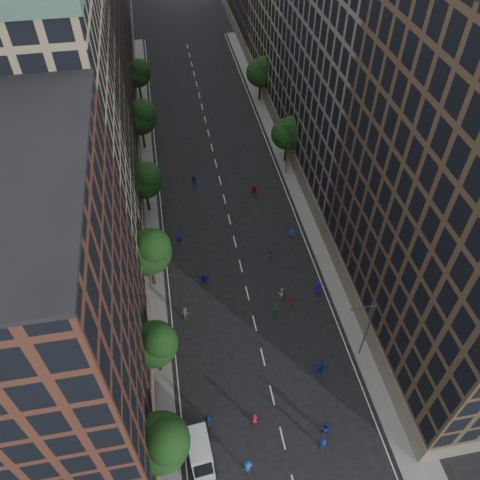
{
  "coord_description": "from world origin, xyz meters",
  "views": [
    {
      "loc": [
        -7.26,
        -12.19,
        46.14
      ],
      "look_at": [
        0.4,
        29.75,
        2.0
      ],
      "focal_mm": 35.0,
      "sensor_mm": 36.0,
      "label": 1
    }
  ],
  "objects": [
    {
      "name": "ground",
      "position": [
        0.0,
        40.0,
        0.0
      ],
      "size": [
        240.0,
        240.0,
        0.0
      ],
      "primitive_type": "plane",
      "color": "black",
      "rests_on": "ground"
    },
    {
      "name": "sidewalk_left",
      "position": [
        -12.0,
        47.5,
        0.07
      ],
      "size": [
        4.0,
        105.0,
        0.15
      ],
      "primitive_type": "cube",
      "color": "slate",
      "rests_on": "ground"
    },
    {
      "name": "sidewalk_right",
      "position": [
        12.0,
        47.5,
        0.07
      ],
      "size": [
        4.0,
        105.0,
        0.15
      ],
      "primitive_type": "cube",
      "color": "slate",
      "rests_on": "ground"
    },
    {
      "name": "bldg_left_a",
      "position": [
        -19.0,
        11.0,
        15.0
      ],
      "size": [
        14.0,
        22.0,
        30.0
      ],
      "primitive_type": "cube",
      "color": "#4E291D",
      "rests_on": "ground"
    },
    {
      "name": "bldg_left_b",
      "position": [
        -19.0,
        35.0,
        17.0
      ],
      "size": [
        14.0,
        26.0,
        34.0
      ],
      "primitive_type": "cube",
      "color": "#907D5E",
      "rests_on": "ground"
    },
    {
      "name": "bldg_left_c",
      "position": [
        -19.0,
        58.0,
        14.0
      ],
      "size": [
        14.0,
        20.0,
        28.0
      ],
      "primitive_type": "cube",
      "color": "#4E291D",
      "rests_on": "ground"
    },
    {
      "name": "bldg_right_a",
      "position": [
        19.0,
        15.0,
        18.0
      ],
      "size": [
        14.0,
        30.0,
        36.0
      ],
      "primitive_type": "cube",
      "color": "#483626",
      "rests_on": "ground"
    },
    {
      "name": "bldg_right_b",
      "position": [
        19.0,
        44.0,
        16.5
      ],
      "size": [
        14.0,
        28.0,
        33.0
      ],
      "primitive_type": "cube",
      "color": "#665D54",
      "rests_on": "ground"
    },
    {
      "name": "tree_left_0",
      "position": [
        -11.01,
        3.85,
        5.96
      ],
      "size": [
        5.2,
        5.2,
        8.83
      ],
      "color": "black",
      "rests_on": "ground"
    },
    {
      "name": "tree_left_1",
      "position": [
        -11.02,
        13.86,
        5.55
      ],
      "size": [
        4.8,
        4.8,
        8.21
      ],
      "color": "black",
      "rests_on": "ground"
    },
    {
      "name": "tree_left_2",
      "position": [
        -10.99,
        25.83,
        6.36
      ],
      "size": [
        5.6,
        5.6,
        9.45
      ],
      "color": "black",
      "rests_on": "ground"
    },
    {
      "name": "tree_left_3",
      "position": [
        -11.02,
        39.85,
        5.82
      ],
      "size": [
        5.0,
        5.0,
        8.58
      ],
      "color": "black",
      "rests_on": "ground"
    },
    {
      "name": "tree_left_4",
      "position": [
        -11.0,
        55.84,
        6.1
      ],
      "size": [
        5.4,
        5.4,
        9.08
      ],
      "color": "black",
      "rests_on": "ground"
    },
    {
      "name": "tree_left_5",
      "position": [
        -11.02,
        71.86,
        5.68
      ],
      "size": [
        4.8,
        4.8,
        8.33
      ],
      "color": "black",
      "rests_on": "ground"
    },
    {
      "name": "tree_right_a",
      "position": [
        11.38,
        47.85,
        5.63
      ],
      "size": [
        5.0,
        5.0,
        8.39
      ],
      "color": "black",
      "rests_on": "ground"
    },
    {
      "name": "tree_right_b",
      "position": [
        11.39,
        67.85,
        5.96
      ],
      "size": [
        5.2,
        5.2,
        8.83
      ],
      "color": "black",
      "rests_on": "ground"
    },
    {
      "name": "streetlamp_near",
      "position": [
        10.37,
        12.0,
        5.17
      ],
      "size": [
        2.64,
        0.22,
        9.06
      ],
      "color": "#595B60",
      "rests_on": "ground"
    },
    {
      "name": "streetlamp_far",
      "position": [
        10.37,
        45.0,
        5.17
      ],
      "size": [
        2.64,
        0.22,
        9.06
      ],
      "color": "#595B60",
      "rests_on": "ground"
    },
    {
      "name": "cargo_van",
      "position": [
        -8.06,
        4.17,
        1.28
      ],
      "size": [
        2.48,
        4.72,
        2.44
      ],
      "rotation": [
        0.0,
        0.0,
        0.08
      ],
      "color": "silver",
      "rests_on": "ground"
    },
    {
      "name": "skater_1",
      "position": [
        3.52,
        3.04,
        0.91
      ],
      "size": [
        0.74,
        0.56,
        1.82
      ],
      "primitive_type": "imported",
      "rotation": [
        0.0,
        0.0,
        2.93
      ],
      "color": "#1422A3",
      "rests_on": "ground"
    },
    {
      "name": "skater_2",
      "position": [
        4.1,
        4.39,
        0.9
      ],
      "size": [
        0.92,
        0.74,
        1.79
      ],
      "primitive_type": "imported",
      "rotation": [
        0.0,
        0.0,
        3.06
      ],
      "color": "#141CA4",
      "rests_on": "ground"
    },
    {
      "name": "skater_3",
      "position": [
        -3.91,
        2.19,
        0.92
      ],
      "size": [
        1.33,
        0.99,
        1.83
      ],
      "primitive_type": "imported",
      "rotation": [
        0.0,
        0.0,
        3.43
      ],
      "color": "#1653B2",
      "rests_on": "ground"
    },
    {
      "name": "skater_4",
      "position": [
        -6.85,
        7.26,
        0.84
      ],
      "size": [
        1.03,
        0.55,
        1.68
      ],
      "primitive_type": "imported",
      "rotation": [
        0.0,
        0.0,
        3.0
      ],
      "color": "#123397",
      "rests_on": "ground"
    },
    {
      "name": "skater_5",
      "position": [
        5.48,
        10.54,
        0.94
      ],
      "size": [
        1.8,
        0.76,
        1.88
      ],
      "primitive_type": "imported",
      "rotation": [
        0.0,
        0.0,
        3.02
      ],
      "color": "#13339B",
      "rests_on": "ground"
    },
    {
      "name": "skater_6",
      "position": [
        -2.39,
        6.57,
        0.76
      ],
      "size": [
        0.83,
        0.64,
        1.52
      ],
      "primitive_type": "imported",
      "rotation": [
        0.0,
        0.0,
        2.91
      ],
      "color": "maroon",
      "rests_on": "ground"
    },
    {
      "name": "skater_7",
      "position": [
        4.97,
        19.96,
        0.89
      ],
      "size": [
        0.76,
        0.62,
        1.78
      ],
      "primitive_type": "imported",
      "rotation": [
        0.0,
        0.0,
        3.48
      ],
      "color": "maroon",
      "rests_on": "ground"
    },
    {
      "name": "skater_8",
      "position": [
        3.9,
        21.12,
        0.8
      ],
      "size": [
        0.81,
        0.65,
        1.6
      ],
      "primitive_type": "imported",
      "rotation": [
        0.0,
        0.0,
        3.08
      ],
      "color": "beige",
      "rests_on": "ground"
    },
    {
      "name": "skater_9",
      "position": [
        -7.9,
        20.19,
        0.94
      ],
      "size": [
        1.25,
        0.76,
        1.88
      ],
      "primitive_type": "imported",
      "rotation": [
        0.0,
        0.0,
        3.09
      ],
      "color": "#37363B",
      "rests_on": "ground"
    },
    {
      "name": "skater_10",
      "position": [
        2.61,
        18.54,
        0.9
      ],
      "size": [
        1.11,
        0.61,
        1.8
      ],
      "primitive_type": "imported",
      "rotation": [
        0.0,
        0.0,
        3.31
      ],
      "color": "#216E36",
      "rests_on": "ground"
    },
    {
      "name": "skater_11",
      "position": [
        -5.04,
        25.01,
        0.8
      ],
      "size": [
        1.56,
        0.95,
        1.6
      ],
      "primitive_type": "imported",
      "rotation": [
        0.0,
        0.0,
        2.8
      ],
      "color": "#13139F",
      "rests_on": "ground"
    },
    {
      "name": "skater_12",
      "position": [
        8.5,
        21.13,
        0.89
      ],
      "size": [
        0.95,
        0.7,
        1.78
      ],
      "primitive_type": "imported",
      "rotation": [
        0.0,
        0.0,
        2.98
      ],
      "color": "#171295",
      "rests_on": "ground"
    },
    {
      "name": "skater_13",
      "position": [
        -7.51,
        32.6,
        0.94
      ],
      "size": [
        0.76,
        0.57,
        1.88
      ],
      "primitive_type": "imported",
      "rotation": [
        0.0,
        0.0,
        3.33
      ],
      "color": "#1815AB",
      "rests_on": "ground"
    },
    {
      "name": "skater_14",
      "position": [
        3.99,
        27.59,
        0.76
      ],
      "size": [
        0.77,
        0.62,
        1.51
      ],
      "primitive_type": "imported",
      "rotation": [
        0.0,
        0.0,
        3.07
      ],
      "color": "#1646B7",
      "rests_on": "ground"
    },
    {
      "name": "skater_15",
      "position": [
        7.64,
        30.57,
        0.83
      ],
      "size": [
        1.23,
        0.99,
        1.66
      ],
      "primitive_type": "imported",
      "rotation": [
        0.0,
        0.0,
        2.73
      ],
      "color": "#114190",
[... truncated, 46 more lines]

